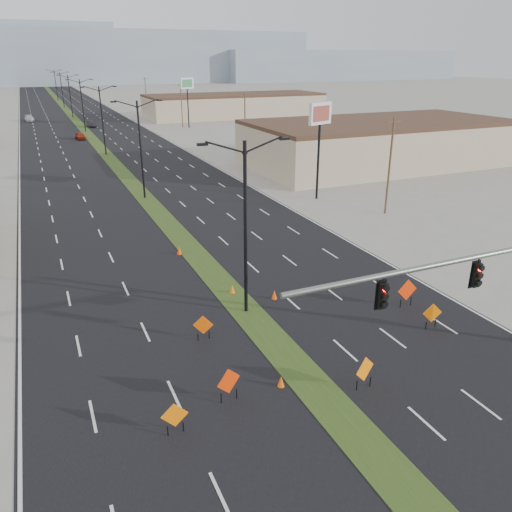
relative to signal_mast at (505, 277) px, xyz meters
name	(u,v)px	position (x,y,z in m)	size (l,w,h in m)	color
ground	(365,445)	(-8.56, -2.00, -4.79)	(600.00, 600.00, 0.00)	gray
road_surface	(84,129)	(-8.56, 98.00, -4.79)	(25.00, 400.00, 0.02)	black
median_strip	(84,129)	(-8.56, 98.00, -4.79)	(2.00, 400.00, 0.04)	#223F16
building_se_near	(379,144)	(25.44, 43.00, -2.04)	(36.00, 18.00, 5.50)	tan
building_se_far	(235,106)	(29.44, 108.00, -2.29)	(44.00, 16.00, 5.00)	tan
mesa_center	(115,57)	(31.44, 298.00, 9.21)	(220.00, 50.00, 28.00)	gray
mesa_east	(334,65)	(171.44, 288.00, 4.21)	(160.00, 50.00, 18.00)	gray
signal_mast	(505,277)	(0.00, 0.00, 0.00)	(16.30, 0.60, 8.00)	slate
streetlight_0	(245,224)	(-8.56, 10.00, 0.63)	(5.15, 0.24, 10.02)	black
streetlight_1	(141,147)	(-8.56, 38.00, 0.63)	(5.15, 0.24, 10.02)	black
streetlight_2	(102,118)	(-8.56, 66.00, 0.63)	(5.15, 0.24, 10.02)	black
streetlight_3	(82,104)	(-8.56, 94.00, 0.63)	(5.15, 0.24, 10.02)	black
streetlight_4	(70,95)	(-8.56, 122.00, 0.63)	(5.15, 0.24, 10.02)	black
streetlight_5	(62,89)	(-8.56, 150.00, 0.63)	(5.15, 0.24, 10.02)	black
streetlight_6	(56,84)	(-8.56, 178.00, 0.63)	(5.15, 0.24, 10.02)	black
utility_pole_0	(390,165)	(11.44, 23.00, -0.12)	(1.60, 0.20, 9.00)	#4C3823
utility_pole_1	(245,123)	(11.44, 58.00, -0.12)	(1.60, 0.20, 9.00)	#4C3823
utility_pole_2	(182,104)	(11.44, 93.00, -0.12)	(1.60, 0.20, 9.00)	#4C3823
utility_pole_3	(146,94)	(11.44, 128.00, -0.12)	(1.60, 0.20, 9.00)	#4C3823
car_left	(80,136)	(-10.59, 83.63, -4.15)	(1.51, 3.75, 1.28)	maroon
car_mid	(91,124)	(-6.56, 100.96, -4.11)	(1.45, 4.16, 1.37)	black
car_far	(29,118)	(-18.63, 117.20, -4.12)	(1.89, 4.65, 1.35)	#B4B9BE
construction_sign_0	(175,416)	(-15.13, 1.60, -3.94)	(1.09, 0.17, 1.46)	orange
construction_sign_1	(229,382)	(-12.45, 2.65, -3.82)	(1.20, 0.42, 1.66)	red
construction_sign_2	(203,326)	(-11.86, 7.98, -3.96)	(1.00, 0.45, 1.42)	#DD4F04
construction_sign_3	(365,370)	(-6.56, 1.00, -3.81)	(1.20, 0.45, 1.67)	orange
construction_sign_4	(407,291)	(0.47, 6.65, -3.73)	(1.35, 0.05, 1.80)	#EF3005
construction_sign_5	(432,314)	(0.07, 4.05, -3.91)	(1.11, 0.28, 1.51)	#E36504
cone_0	(281,382)	(-9.91, 2.64, -4.52)	(0.33, 0.33, 0.54)	#F25B05
cone_1	(232,289)	(-8.42, 12.59, -4.49)	(0.36, 0.36, 0.60)	#EB6504
cone_2	(274,295)	(-6.32, 10.79, -4.50)	(0.35, 0.35, 0.59)	#F44405
cone_3	(179,251)	(-9.67, 20.53, -4.48)	(0.38, 0.38, 0.63)	#F54505
pole_sign_east_near	(320,121)	(8.12, 30.34, 3.27)	(3.11, 1.51, 9.85)	black
pole_sign_east_far	(187,87)	(12.43, 91.57, 3.45)	(3.17, 1.55, 10.06)	black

